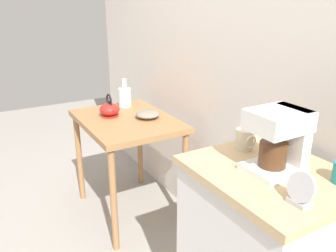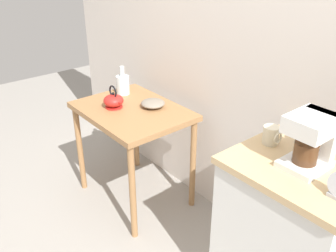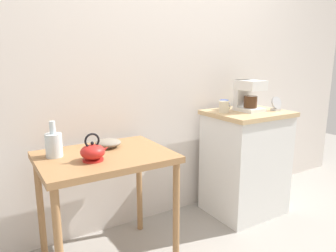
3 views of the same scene
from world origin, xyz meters
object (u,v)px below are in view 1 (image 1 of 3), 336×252
object	(u,v)px
mug_small_cream	(245,139)
mug_blue	(283,144)
teakettle	(110,109)
glass_carafe_vase	(125,97)
table_clock	(301,191)
bowl_stoneware	(148,114)
coffee_maker	(280,138)

from	to	relation	value
mug_small_cream	mug_blue	size ratio (longest dim) A/B	1.15
mug_blue	teakettle	bearing A→B (deg)	-165.37
glass_carafe_vase	table_clock	xyz separation A→B (m)	(1.81, -0.14, 0.12)
bowl_stoneware	teakettle	size ratio (longest dim) A/B	0.97
coffee_maker	mug_blue	size ratio (longest dim) A/B	3.12
mug_blue	table_clock	xyz separation A→B (m)	(0.34, -0.28, 0.01)
teakettle	mug_blue	world-z (taller)	mug_blue
teakettle	table_clock	size ratio (longest dim) A/B	1.48
coffee_maker	mug_blue	xyz separation A→B (m)	(-0.12, 0.16, -0.10)
bowl_stoneware	coffee_maker	world-z (taller)	coffee_maker
coffee_maker	table_clock	size ratio (longest dim) A/B	2.19
mug_blue	table_clock	distance (m)	0.44
bowl_stoneware	glass_carafe_vase	world-z (taller)	glass_carafe_vase
table_clock	mug_blue	bearing A→B (deg)	140.06
mug_small_cream	mug_blue	bearing A→B (deg)	48.47
teakettle	mug_blue	bearing A→B (deg)	14.63
bowl_stoneware	coffee_maker	bearing A→B (deg)	-1.89
bowl_stoneware	coffee_maker	size ratio (longest dim) A/B	0.66
coffee_maker	mug_blue	bearing A→B (deg)	126.42
bowl_stoneware	mug_small_cream	xyz separation A→B (m)	(1.01, -0.01, 0.16)
bowl_stoneware	mug_blue	xyz separation A→B (m)	(1.12, 0.12, 0.16)
bowl_stoneware	glass_carafe_vase	distance (m)	0.36
coffee_maker	mug_small_cream	distance (m)	0.25
mug_blue	mug_small_cream	bearing A→B (deg)	-131.53
glass_carafe_vase	mug_small_cream	bearing A→B (deg)	0.59
bowl_stoneware	coffee_maker	xyz separation A→B (m)	(1.24, -0.04, 0.26)
coffee_maker	bowl_stoneware	bearing A→B (deg)	178.11
bowl_stoneware	glass_carafe_vase	xyz separation A→B (m)	(-0.35, -0.02, 0.05)
mug_small_cream	table_clock	size ratio (longest dim) A/B	0.81
coffee_maker	table_clock	xyz separation A→B (m)	(0.22, -0.12, -0.09)
teakettle	mug_small_cream	world-z (taller)	mug_small_cream
glass_carafe_vase	table_clock	distance (m)	1.82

